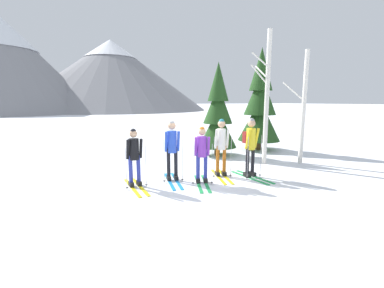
{
  "coord_description": "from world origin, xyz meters",
  "views": [
    {
      "loc": [
        -3.09,
        -6.78,
        2.36
      ],
      "look_at": [
        0.22,
        0.41,
        1.05
      ],
      "focal_mm": 24.25,
      "sensor_mm": 36.0,
      "label": 1
    }
  ],
  "objects_px": {
    "skier_in_blue": "(172,147)",
    "birch_tree_tall": "(266,97)",
    "skier_in_yellow": "(251,144)",
    "birch_tree_slender": "(303,107)",
    "skier_in_black": "(134,156)",
    "skier_in_white": "(221,144)",
    "pine_tree_near": "(260,104)",
    "skier_in_purple": "(202,152)",
    "pine_tree_mid": "(218,114)"
  },
  "relations": [
    {
      "from": "skier_in_yellow",
      "to": "birch_tree_slender",
      "type": "distance_m",
      "value": 3.18
    },
    {
      "from": "skier_in_purple",
      "to": "pine_tree_mid",
      "type": "relative_size",
      "value": 0.41
    },
    {
      "from": "skier_in_blue",
      "to": "pine_tree_mid",
      "type": "height_order",
      "value": "pine_tree_mid"
    },
    {
      "from": "skier_in_yellow",
      "to": "birch_tree_tall",
      "type": "bearing_deg",
      "value": 37.65
    },
    {
      "from": "skier_in_purple",
      "to": "birch_tree_slender",
      "type": "bearing_deg",
      "value": 7.55
    },
    {
      "from": "skier_in_black",
      "to": "birch_tree_slender",
      "type": "xyz_separation_m",
      "value": [
        6.4,
        0.14,
        1.27
      ]
    },
    {
      "from": "skier_in_white",
      "to": "pine_tree_mid",
      "type": "bearing_deg",
      "value": 61.77
    },
    {
      "from": "skier_in_black",
      "to": "skier_in_purple",
      "type": "xyz_separation_m",
      "value": [
        1.85,
        -0.46,
        0.04
      ]
    },
    {
      "from": "skier_in_black",
      "to": "skier_in_white",
      "type": "xyz_separation_m",
      "value": [
        2.72,
        -0.09,
        0.16
      ]
    },
    {
      "from": "skier_in_purple",
      "to": "birch_tree_slender",
      "type": "distance_m",
      "value": 4.75
    },
    {
      "from": "skier_in_black",
      "to": "pine_tree_near",
      "type": "height_order",
      "value": "pine_tree_near"
    },
    {
      "from": "skier_in_yellow",
      "to": "pine_tree_near",
      "type": "xyz_separation_m",
      "value": [
        3.24,
        3.59,
        1.14
      ]
    },
    {
      "from": "pine_tree_near",
      "to": "birch_tree_tall",
      "type": "bearing_deg",
      "value": -124.92
    },
    {
      "from": "skier_in_purple",
      "to": "pine_tree_near",
      "type": "relative_size",
      "value": 0.34
    },
    {
      "from": "skier_in_black",
      "to": "birch_tree_tall",
      "type": "height_order",
      "value": "birch_tree_tall"
    },
    {
      "from": "skier_in_blue",
      "to": "skier_in_white",
      "type": "distance_m",
      "value": 1.58
    },
    {
      "from": "skier_in_yellow",
      "to": "pine_tree_near",
      "type": "height_order",
      "value": "pine_tree_near"
    },
    {
      "from": "skier_in_white",
      "to": "pine_tree_mid",
      "type": "height_order",
      "value": "pine_tree_mid"
    },
    {
      "from": "skier_in_white",
      "to": "pine_tree_near",
      "type": "bearing_deg",
      "value": 37.89
    },
    {
      "from": "skier_in_white",
      "to": "birch_tree_slender",
      "type": "bearing_deg",
      "value": 3.64
    },
    {
      "from": "skier_in_blue",
      "to": "pine_tree_near",
      "type": "distance_m",
      "value": 6.41
    },
    {
      "from": "skier_in_black",
      "to": "skier_in_blue",
      "type": "relative_size",
      "value": 0.94
    },
    {
      "from": "skier_in_black",
      "to": "skier_in_purple",
      "type": "distance_m",
      "value": 1.91
    },
    {
      "from": "pine_tree_mid",
      "to": "skier_in_black",
      "type": "bearing_deg",
      "value": -147.27
    },
    {
      "from": "skier_in_black",
      "to": "skier_in_blue",
      "type": "distance_m",
      "value": 1.16
    },
    {
      "from": "skier_in_blue",
      "to": "skier_in_white",
      "type": "relative_size",
      "value": 0.99
    },
    {
      "from": "skier_in_yellow",
      "to": "skier_in_black",
      "type": "bearing_deg",
      "value": 170.98
    },
    {
      "from": "skier_in_blue",
      "to": "birch_tree_tall",
      "type": "height_order",
      "value": "birch_tree_tall"
    },
    {
      "from": "skier_in_black",
      "to": "birch_tree_slender",
      "type": "bearing_deg",
      "value": 1.29
    },
    {
      "from": "skier_in_yellow",
      "to": "skier_in_white",
      "type": "bearing_deg",
      "value": 149.14
    },
    {
      "from": "skier_in_white",
      "to": "pine_tree_mid",
      "type": "distance_m",
      "value": 3.28
    },
    {
      "from": "pine_tree_near",
      "to": "pine_tree_mid",
      "type": "relative_size",
      "value": 1.21
    },
    {
      "from": "skier_in_black",
      "to": "skier_in_yellow",
      "type": "relative_size",
      "value": 0.91
    },
    {
      "from": "skier_in_white",
      "to": "skier_in_yellow",
      "type": "bearing_deg",
      "value": -30.86
    },
    {
      "from": "birch_tree_tall",
      "to": "skier_in_white",
      "type": "bearing_deg",
      "value": -162.14
    },
    {
      "from": "skier_in_white",
      "to": "birch_tree_slender",
      "type": "xyz_separation_m",
      "value": [
        3.68,
        0.23,
        1.11
      ]
    },
    {
      "from": "birch_tree_slender",
      "to": "skier_in_yellow",
      "type": "bearing_deg",
      "value": -166.49
    },
    {
      "from": "skier_in_blue",
      "to": "birch_tree_tall",
      "type": "distance_m",
      "value": 4.24
    },
    {
      "from": "skier_in_black",
      "to": "skier_in_yellow",
      "type": "xyz_separation_m",
      "value": [
        3.49,
        -0.55,
        0.18
      ]
    },
    {
      "from": "skier_in_white",
      "to": "pine_tree_mid",
      "type": "xyz_separation_m",
      "value": [
        1.5,
        2.8,
        0.78
      ]
    },
    {
      "from": "skier_in_yellow",
      "to": "birch_tree_slender",
      "type": "height_order",
      "value": "birch_tree_slender"
    },
    {
      "from": "skier_in_black",
      "to": "birch_tree_tall",
      "type": "relative_size",
      "value": 0.35
    },
    {
      "from": "skier_in_purple",
      "to": "birch_tree_slender",
      "type": "relative_size",
      "value": 0.39
    },
    {
      "from": "skier_in_purple",
      "to": "birch_tree_tall",
      "type": "relative_size",
      "value": 0.34
    },
    {
      "from": "skier_in_purple",
      "to": "pine_tree_mid",
      "type": "xyz_separation_m",
      "value": [
        2.37,
        3.17,
        0.9
      ]
    },
    {
      "from": "skier_in_white",
      "to": "pine_tree_near",
      "type": "distance_m",
      "value": 5.22
    },
    {
      "from": "skier_in_white",
      "to": "birch_tree_tall",
      "type": "distance_m",
      "value": 2.89
    },
    {
      "from": "pine_tree_mid",
      "to": "birch_tree_tall",
      "type": "distance_m",
      "value": 2.32
    },
    {
      "from": "skier_in_yellow",
      "to": "pine_tree_near",
      "type": "bearing_deg",
      "value": 47.93
    },
    {
      "from": "birch_tree_tall",
      "to": "birch_tree_slender",
      "type": "bearing_deg",
      "value": -21.84
    }
  ]
}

